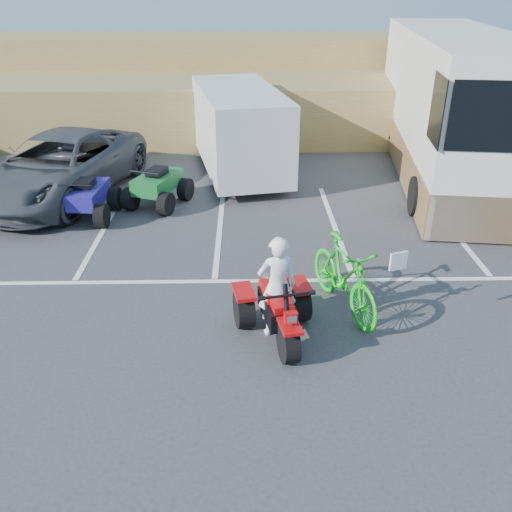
{
  "coord_description": "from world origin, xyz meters",
  "views": [
    {
      "loc": [
        0.62,
        -6.66,
        5.21
      ],
      "look_at": [
        0.78,
        1.51,
        1.0
      ],
      "focal_mm": 38.0,
      "sensor_mm": 36.0,
      "label": 1
    }
  ],
  "objects_px": {
    "green_dirt_bike": "(344,276)",
    "quad_atv_green": "(160,204)",
    "red_trike_atv": "(278,338)",
    "quad_atv_blue": "(90,218)",
    "grey_pickup": "(60,166)",
    "cargo_trailer": "(239,128)",
    "rider": "(277,287)",
    "rv_motorhome": "(448,114)"
  },
  "relations": [
    {
      "from": "green_dirt_bike",
      "to": "quad_atv_green",
      "type": "distance_m",
      "value": 6.41
    },
    {
      "from": "red_trike_atv",
      "to": "quad_atv_green",
      "type": "relative_size",
      "value": 1.03
    },
    {
      "from": "quad_atv_blue",
      "to": "red_trike_atv",
      "type": "bearing_deg",
      "value": -45.39
    },
    {
      "from": "quad_atv_blue",
      "to": "quad_atv_green",
      "type": "bearing_deg",
      "value": 32.08
    },
    {
      "from": "grey_pickup",
      "to": "quad_atv_blue",
      "type": "distance_m",
      "value": 2.07
    },
    {
      "from": "cargo_trailer",
      "to": "quad_atv_green",
      "type": "relative_size",
      "value": 3.35
    },
    {
      "from": "green_dirt_bike",
      "to": "cargo_trailer",
      "type": "height_order",
      "value": "cargo_trailer"
    },
    {
      "from": "grey_pickup",
      "to": "rider",
      "type": "bearing_deg",
      "value": -35.11
    },
    {
      "from": "red_trike_atv",
      "to": "rider",
      "type": "height_order",
      "value": "rider"
    },
    {
      "from": "grey_pickup",
      "to": "quad_atv_blue",
      "type": "height_order",
      "value": "grey_pickup"
    },
    {
      "from": "green_dirt_bike",
      "to": "rv_motorhome",
      "type": "distance_m",
      "value": 8.93
    },
    {
      "from": "cargo_trailer",
      "to": "quad_atv_blue",
      "type": "distance_m",
      "value": 5.15
    },
    {
      "from": "red_trike_atv",
      "to": "rider",
      "type": "relative_size",
      "value": 0.97
    },
    {
      "from": "rider",
      "to": "grey_pickup",
      "type": "height_order",
      "value": "rider"
    },
    {
      "from": "green_dirt_bike",
      "to": "grey_pickup",
      "type": "distance_m",
      "value": 8.75
    },
    {
      "from": "rv_motorhome",
      "to": "quad_atv_green",
      "type": "relative_size",
      "value": 6.67
    },
    {
      "from": "rider",
      "to": "quad_atv_green",
      "type": "xyz_separation_m",
      "value": [
        -2.72,
        5.74,
        -0.87
      ]
    },
    {
      "from": "red_trike_atv",
      "to": "quad_atv_blue",
      "type": "relative_size",
      "value": 1.02
    },
    {
      "from": "rider",
      "to": "red_trike_atv",
      "type": "bearing_deg",
      "value": 90.0
    },
    {
      "from": "cargo_trailer",
      "to": "rv_motorhome",
      "type": "height_order",
      "value": "rv_motorhome"
    },
    {
      "from": "cargo_trailer",
      "to": "rv_motorhome",
      "type": "relative_size",
      "value": 0.5
    },
    {
      "from": "quad_atv_green",
      "to": "quad_atv_blue",
      "type": "bearing_deg",
      "value": -131.13
    },
    {
      "from": "red_trike_atv",
      "to": "cargo_trailer",
      "type": "bearing_deg",
      "value": 83.5
    },
    {
      "from": "red_trike_atv",
      "to": "green_dirt_bike",
      "type": "relative_size",
      "value": 0.77
    },
    {
      "from": "quad_atv_blue",
      "to": "quad_atv_green",
      "type": "height_order",
      "value": "quad_atv_blue"
    },
    {
      "from": "grey_pickup",
      "to": "cargo_trailer",
      "type": "relative_size",
      "value": 1.04
    },
    {
      "from": "green_dirt_bike",
      "to": "quad_atv_blue",
      "type": "height_order",
      "value": "green_dirt_bike"
    },
    {
      "from": "rv_motorhome",
      "to": "grey_pickup",
      "type": "bearing_deg",
      "value": -162.02
    },
    {
      "from": "green_dirt_bike",
      "to": "grey_pickup",
      "type": "height_order",
      "value": "grey_pickup"
    },
    {
      "from": "rv_motorhome",
      "to": "cargo_trailer",
      "type": "bearing_deg",
      "value": -170.88
    },
    {
      "from": "green_dirt_bike",
      "to": "rv_motorhome",
      "type": "xyz_separation_m",
      "value": [
        4.27,
        7.78,
        1.02
      ]
    },
    {
      "from": "cargo_trailer",
      "to": "green_dirt_bike",
      "type": "bearing_deg",
      "value": -87.21
    },
    {
      "from": "cargo_trailer",
      "to": "rider",
      "type": "bearing_deg",
      "value": -96.33
    },
    {
      "from": "rv_motorhome",
      "to": "quad_atv_green",
      "type": "xyz_separation_m",
      "value": [
        -8.17,
        -2.74,
        -1.67
      ]
    },
    {
      "from": "red_trike_atv",
      "to": "quad_atv_green",
      "type": "xyz_separation_m",
      "value": [
        -2.74,
        5.88,
        0.0
      ]
    },
    {
      "from": "rider",
      "to": "cargo_trailer",
      "type": "xyz_separation_m",
      "value": [
        -0.66,
        8.3,
        0.45
      ]
    },
    {
      "from": "grey_pickup",
      "to": "quad_atv_green",
      "type": "distance_m",
      "value": 2.87
    },
    {
      "from": "grey_pickup",
      "to": "quad_atv_green",
      "type": "relative_size",
      "value": 3.5
    },
    {
      "from": "red_trike_atv",
      "to": "quad_atv_blue",
      "type": "xyz_separation_m",
      "value": [
        -4.32,
        5.04,
        0.0
      ]
    },
    {
      "from": "grey_pickup",
      "to": "quad_atv_green",
      "type": "bearing_deg",
      "value": -0.22
    },
    {
      "from": "cargo_trailer",
      "to": "quad_atv_blue",
      "type": "relative_size",
      "value": 3.34
    },
    {
      "from": "rv_motorhome",
      "to": "rider",
      "type": "bearing_deg",
      "value": -115.29
    }
  ]
}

